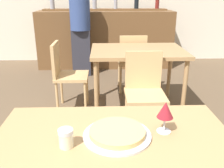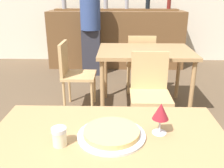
{
  "view_description": "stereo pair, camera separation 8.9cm",
  "coord_description": "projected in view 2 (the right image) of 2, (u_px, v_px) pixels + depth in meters",
  "views": [
    {
      "loc": [
        -0.04,
        -0.93,
        1.43
      ],
      "look_at": [
        0.01,
        0.55,
        0.88
      ],
      "focal_mm": 40.0,
      "sensor_mm": 36.0,
      "label": 1
    },
    {
      "loc": [
        0.05,
        -0.93,
        1.43
      ],
      "look_at": [
        0.01,
        0.55,
        0.88
      ],
      "focal_mm": 40.0,
      "sensor_mm": 36.0,
      "label": 2
    }
  ],
  "objects": [
    {
      "name": "bar_back_shelf",
      "position": [
        115.0,
        7.0,
        4.84
      ],
      "size": [
        2.39,
        0.24,
        0.32
      ],
      "color": "brown",
      "rests_on": "bar_counter"
    },
    {
      "name": "dining_table_far",
      "position": [
        145.0,
        57.0,
        3.01
      ],
      "size": [
        1.12,
        0.8,
        0.77
      ],
      "color": "#A87F51",
      "rests_on": "ground_plane"
    },
    {
      "name": "cheese_shaker",
      "position": [
        59.0,
        136.0,
        1.11
      ],
      "size": [
        0.07,
        0.07,
        0.09
      ],
      "color": "beige",
      "rests_on": "dining_table_near"
    },
    {
      "name": "dining_table_near",
      "position": [
        107.0,
        164.0,
        1.13
      ],
      "size": [
        1.15,
        0.86,
        0.78
      ],
      "color": "#A87F51",
      "rests_on": "ground_plane"
    },
    {
      "name": "chair_far_side_front",
      "position": [
        150.0,
        88.0,
        2.54
      ],
      "size": [
        0.4,
        0.4,
        0.86
      ],
      "color": "tan",
      "rests_on": "ground_plane"
    },
    {
      "name": "pizza_tray",
      "position": [
        111.0,
        134.0,
        1.18
      ],
      "size": [
        0.33,
        0.33,
        0.04
      ],
      "color": "silver",
      "rests_on": "dining_table_near"
    },
    {
      "name": "wine_glass",
      "position": [
        161.0,
        112.0,
        1.18
      ],
      "size": [
        0.08,
        0.08,
        0.16
      ],
      "color": "silver",
      "rests_on": "dining_table_near"
    },
    {
      "name": "bar_counter",
      "position": [
        116.0,
        39.0,
        4.92
      ],
      "size": [
        2.6,
        0.56,
        1.08
      ],
      "color": "brown",
      "rests_on": "ground_plane"
    },
    {
      "name": "chair_far_side_left",
      "position": [
        73.0,
        71.0,
        3.1
      ],
      "size": [
        0.4,
        0.4,
        0.86
      ],
      "rotation": [
        0.0,
        0.0,
        1.57
      ],
      "color": "tan",
      "rests_on": "ground_plane"
    },
    {
      "name": "chair_far_side_back",
      "position": [
        141.0,
        59.0,
        3.62
      ],
      "size": [
        0.4,
        0.4,
        0.86
      ],
      "rotation": [
        0.0,
        0.0,
        3.14
      ],
      "color": "tan",
      "rests_on": "ground_plane"
    },
    {
      "name": "person_standing",
      "position": [
        91.0,
        23.0,
        4.26
      ],
      "size": [
        0.34,
        0.34,
        1.69
      ],
      "color": "#2D2D38",
      "rests_on": "ground_plane"
    }
  ]
}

